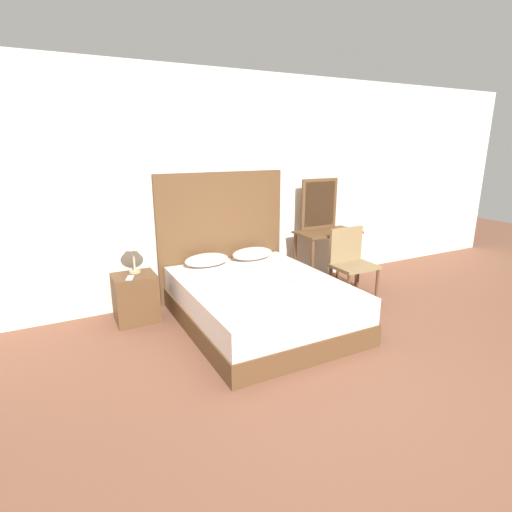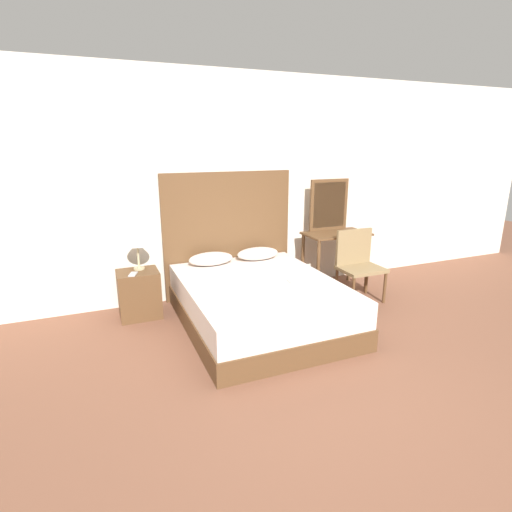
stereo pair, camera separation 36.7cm
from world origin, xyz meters
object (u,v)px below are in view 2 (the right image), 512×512
phone_on_bed (293,282)px  chair (358,261)px  nightstand (139,294)px  table_lamp (137,239)px  phone_on_nightstand (133,274)px  vanity_desk (336,244)px  bed (260,303)px

phone_on_bed → chair: 1.16m
nightstand → chair: bearing=-10.5°
phone_on_bed → table_lamp: 1.75m
phone_on_nightstand → vanity_desk: size_ratio=0.20×
phone_on_bed → vanity_desk: 1.32m
phone_on_bed → chair: size_ratio=0.18×
phone_on_bed → nightstand: nightstand is taller
phone_on_bed → vanity_desk: (1.05, 0.80, 0.12)m
bed → table_lamp: table_lamp is taller
phone_on_bed → table_lamp: (-1.43, 0.94, 0.39)m
table_lamp → chair: table_lamp is taller
bed → vanity_desk: (1.35, 0.64, 0.37)m
chair → phone_on_nightstand: bearing=171.7°
phone_on_bed → phone_on_nightstand: bearing=153.1°
table_lamp → phone_on_nightstand: bearing=-116.3°
phone_on_nightstand → chair: chair is taller
nightstand → vanity_desk: size_ratio=0.64×
bed → nightstand: bearing=148.8°
phone_on_bed → vanity_desk: vanity_desk is taller
bed → vanity_desk: 1.54m
nightstand → chair: chair is taller
table_lamp → chair: size_ratio=0.52×
phone_on_nightstand → vanity_desk: bearing=0.8°
nightstand → chair: (2.56, -0.48, 0.23)m
phone_on_bed → phone_on_nightstand: phone_on_nightstand is taller
nightstand → table_lamp: bearing=68.3°
phone_on_bed → phone_on_nightstand: (-1.51, 0.77, 0.04)m
bed → nightstand: (-1.15, 0.70, 0.02)m
phone_on_bed → chair: bearing=19.4°
table_lamp → vanity_desk: (2.48, -0.13, -0.27)m
bed → phone_on_nightstand: size_ratio=11.81×
table_lamp → vanity_desk: table_lamp is taller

